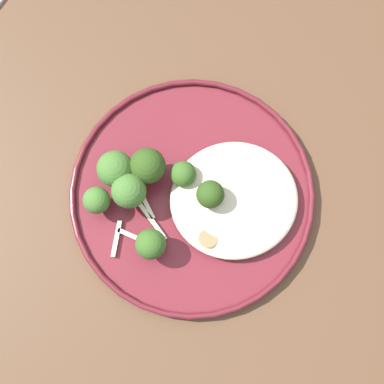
{
  "coord_description": "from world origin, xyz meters",
  "views": [
    {
      "loc": [
        -0.04,
        -0.17,
        1.34
      ],
      "look_at": [
        -0.02,
        -0.04,
        0.76
      ],
      "focal_mm": 47.97,
      "sensor_mm": 36.0,
      "label": 1
    }
  ],
  "objects_px": {
    "seared_scallop_front_small": "(208,178)",
    "seared_scallop_center_golden": "(229,155)",
    "seared_scallop_large_seared": "(229,197)",
    "broccoli_floret_small_sprig": "(206,196)",
    "dinner_plate": "(192,194)",
    "broccoli_floret_beside_noodles": "(97,200)",
    "broccoli_floret_right_tilted": "(148,166)",
    "broccoli_floret_rear_charred": "(151,244)",
    "broccoli_floret_split_head": "(129,191)",
    "broccoli_floret_center_pile": "(115,169)",
    "broccoli_floret_tall_stalk": "(183,174)",
    "seared_scallop_on_noodles": "(255,216)",
    "seared_scallop_rear_pale": "(208,239)"
  },
  "relations": [
    {
      "from": "seared_scallop_rear_pale",
      "to": "broccoli_floret_split_head",
      "type": "bearing_deg",
      "value": 140.23
    },
    {
      "from": "dinner_plate",
      "to": "seared_scallop_on_noodles",
      "type": "height_order",
      "value": "seared_scallop_on_noodles"
    },
    {
      "from": "seared_scallop_large_seared",
      "to": "broccoli_floret_small_sprig",
      "type": "xyz_separation_m",
      "value": [
        -0.03,
        0.0,
        0.03
      ]
    },
    {
      "from": "seared_scallop_center_golden",
      "to": "broccoli_floret_rear_charred",
      "type": "height_order",
      "value": "broccoli_floret_rear_charred"
    },
    {
      "from": "dinner_plate",
      "to": "broccoli_floret_right_tilted",
      "type": "distance_m",
      "value": 0.07
    },
    {
      "from": "seared_scallop_front_small",
      "to": "seared_scallop_large_seared",
      "type": "distance_m",
      "value": 0.03
    },
    {
      "from": "broccoli_floret_tall_stalk",
      "to": "broccoli_floret_right_tilted",
      "type": "xyz_separation_m",
      "value": [
        -0.04,
        0.01,
        0.01
      ]
    },
    {
      "from": "broccoli_floret_tall_stalk",
      "to": "broccoli_floret_rear_charred",
      "type": "distance_m",
      "value": 0.09
    },
    {
      "from": "seared_scallop_rear_pale",
      "to": "broccoli_floret_split_head",
      "type": "relative_size",
      "value": 0.43
    },
    {
      "from": "broccoli_floret_tall_stalk",
      "to": "broccoli_floret_small_sprig",
      "type": "relative_size",
      "value": 0.77
    },
    {
      "from": "seared_scallop_front_small",
      "to": "seared_scallop_large_seared",
      "type": "bearing_deg",
      "value": -53.0
    },
    {
      "from": "seared_scallop_rear_pale",
      "to": "broccoli_floret_beside_noodles",
      "type": "relative_size",
      "value": 0.55
    },
    {
      "from": "broccoli_floret_right_tilted",
      "to": "seared_scallop_on_noodles",
      "type": "bearing_deg",
      "value": -33.53
    },
    {
      "from": "broccoli_floret_small_sprig",
      "to": "broccoli_floret_beside_noodles",
      "type": "height_order",
      "value": "broccoli_floret_small_sprig"
    },
    {
      "from": "dinner_plate",
      "to": "broccoli_floret_beside_noodles",
      "type": "height_order",
      "value": "broccoli_floret_beside_noodles"
    },
    {
      "from": "seared_scallop_large_seared",
      "to": "broccoli_floret_right_tilted",
      "type": "height_order",
      "value": "broccoli_floret_right_tilted"
    },
    {
      "from": "seared_scallop_rear_pale",
      "to": "broccoli_floret_tall_stalk",
      "type": "bearing_deg",
      "value": 101.37
    },
    {
      "from": "broccoli_floret_small_sprig",
      "to": "seared_scallop_large_seared",
      "type": "bearing_deg",
      "value": -1.12
    },
    {
      "from": "seared_scallop_center_golden",
      "to": "broccoli_floret_beside_noodles",
      "type": "bearing_deg",
      "value": -168.75
    },
    {
      "from": "seared_scallop_on_noodles",
      "to": "broccoli_floret_center_pile",
      "type": "relative_size",
      "value": 0.61
    },
    {
      "from": "seared_scallop_rear_pale",
      "to": "broccoli_floret_rear_charred",
      "type": "xyz_separation_m",
      "value": [
        -0.06,
        0.0,
        0.02
      ]
    },
    {
      "from": "seared_scallop_center_golden",
      "to": "broccoli_floret_split_head",
      "type": "xyz_separation_m",
      "value": [
        -0.12,
        -0.03,
        0.02
      ]
    },
    {
      "from": "seared_scallop_front_small",
      "to": "broccoli_floret_beside_noodles",
      "type": "relative_size",
      "value": 0.56
    },
    {
      "from": "seared_scallop_rear_pale",
      "to": "seared_scallop_center_golden",
      "type": "bearing_deg",
      "value": 65.95
    },
    {
      "from": "seared_scallop_rear_pale",
      "to": "broccoli_floret_right_tilted",
      "type": "bearing_deg",
      "value": 120.67
    },
    {
      "from": "seared_scallop_on_noodles",
      "to": "seared_scallop_large_seared",
      "type": "height_order",
      "value": "seared_scallop_on_noodles"
    },
    {
      "from": "broccoli_floret_tall_stalk",
      "to": "broccoli_floret_small_sprig",
      "type": "xyz_separation_m",
      "value": [
        0.02,
        -0.03,
        0.01
      ]
    },
    {
      "from": "broccoli_floret_right_tilted",
      "to": "broccoli_floret_rear_charred",
      "type": "bearing_deg",
      "value": -97.18
    },
    {
      "from": "broccoli_floret_tall_stalk",
      "to": "seared_scallop_on_noodles",
      "type": "bearing_deg",
      "value": -39.35
    },
    {
      "from": "dinner_plate",
      "to": "seared_scallop_front_small",
      "type": "xyz_separation_m",
      "value": [
        0.02,
        0.01,
        0.01
      ]
    },
    {
      "from": "broccoli_floret_split_head",
      "to": "broccoli_floret_center_pile",
      "type": "height_order",
      "value": "same"
    },
    {
      "from": "seared_scallop_rear_pale",
      "to": "broccoli_floret_right_tilted",
      "type": "distance_m",
      "value": 0.11
    },
    {
      "from": "broccoli_floret_center_pile",
      "to": "broccoli_floret_split_head",
      "type": "bearing_deg",
      "value": -67.86
    },
    {
      "from": "seared_scallop_rear_pale",
      "to": "broccoli_floret_tall_stalk",
      "type": "distance_m",
      "value": 0.08
    },
    {
      "from": "dinner_plate",
      "to": "seared_scallop_rear_pale",
      "type": "xyz_separation_m",
      "value": [
        0.01,
        -0.06,
        0.01
      ]
    },
    {
      "from": "broccoli_floret_split_head",
      "to": "broccoli_floret_center_pile",
      "type": "xyz_separation_m",
      "value": [
        -0.01,
        0.03,
        -0.0
      ]
    },
    {
      "from": "seared_scallop_center_golden",
      "to": "seared_scallop_on_noodles",
      "type": "relative_size",
      "value": 0.84
    },
    {
      "from": "seared_scallop_front_small",
      "to": "seared_scallop_center_golden",
      "type": "bearing_deg",
      "value": 38.62
    },
    {
      "from": "broccoli_floret_beside_noodles",
      "to": "broccoli_floret_center_pile",
      "type": "bearing_deg",
      "value": 49.17
    },
    {
      "from": "seared_scallop_front_small",
      "to": "seared_scallop_rear_pale",
      "type": "height_order",
      "value": "seared_scallop_rear_pale"
    },
    {
      "from": "seared_scallop_rear_pale",
      "to": "dinner_plate",
      "type": "bearing_deg",
      "value": 98.35
    },
    {
      "from": "seared_scallop_large_seared",
      "to": "broccoli_floret_right_tilted",
      "type": "bearing_deg",
      "value": 152.21
    },
    {
      "from": "seared_scallop_center_golden",
      "to": "broccoli_floret_center_pile",
      "type": "relative_size",
      "value": 0.52
    },
    {
      "from": "broccoli_floret_beside_noodles",
      "to": "broccoli_floret_small_sprig",
      "type": "bearing_deg",
      "value": -8.37
    },
    {
      "from": "dinner_plate",
      "to": "seared_scallop_rear_pale",
      "type": "bearing_deg",
      "value": -81.65
    },
    {
      "from": "seared_scallop_large_seared",
      "to": "broccoli_floret_center_pile",
      "type": "distance_m",
      "value": 0.13
    },
    {
      "from": "broccoli_floret_split_head",
      "to": "broccoli_floret_small_sprig",
      "type": "distance_m",
      "value": 0.09
    },
    {
      "from": "seared_scallop_on_noodles",
      "to": "broccoli_floret_small_sprig",
      "type": "relative_size",
      "value": 0.61
    },
    {
      "from": "broccoli_floret_tall_stalk",
      "to": "broccoli_floret_beside_noodles",
      "type": "height_order",
      "value": "same"
    },
    {
      "from": "broccoli_floret_small_sprig",
      "to": "seared_scallop_center_golden",
      "type": "bearing_deg",
      "value": 53.47
    }
  ]
}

